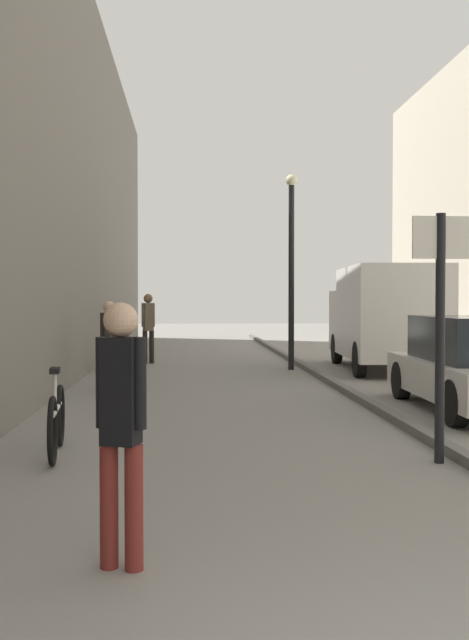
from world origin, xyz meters
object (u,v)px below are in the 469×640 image
object	(u,v)px
pedestrian_main_foreground	(121,416)
street_sign_post	(440,315)
lamp_post	(291,258)
cafe_chair_near_window	(120,349)
pedestrian_mid_block	(148,323)
bicycle_leaning	(57,421)
delivery_van	(385,315)
pedestrian_far_crossing	(109,339)

from	to	relation	value
pedestrian_main_foreground	street_sign_post	xyz separation A→B (m)	(3.03, 2.86, 0.57)
lamp_post	cafe_chair_near_window	xyz separation A→B (m)	(-4.11, -0.47, -2.18)
pedestrian_mid_block	bicycle_leaning	size ratio (longest dim) A/B	1.06
street_sign_post	cafe_chair_near_window	size ratio (longest dim) A/B	2.77
delivery_van	pedestrian_far_crossing	bearing A→B (deg)	-145.63
pedestrian_mid_block	cafe_chair_near_window	size ratio (longest dim) A/B	1.99
pedestrian_mid_block	street_sign_post	world-z (taller)	street_sign_post
pedestrian_main_foreground	cafe_chair_near_window	distance (m)	12.85
bicycle_leaning	lamp_post	bearing A→B (deg)	62.44
street_sign_post	cafe_chair_near_window	bearing A→B (deg)	-68.08
pedestrian_main_foreground	lamp_post	world-z (taller)	lamp_post
pedestrian_mid_block	street_sign_post	size ratio (longest dim) A/B	0.72
cafe_chair_near_window	street_sign_post	bearing A→B (deg)	-72.26
pedestrian_far_crossing	cafe_chair_near_window	size ratio (longest dim) A/B	1.80
street_sign_post	cafe_chair_near_window	xyz separation A→B (m)	(-4.22, 9.93, -1.00)
pedestrian_main_foreground	lamp_post	xyz separation A→B (m)	(2.93, 13.26, 1.75)
pedestrian_far_crossing	delivery_van	size ratio (longest dim) A/B	0.31
lamp_post	bicycle_leaning	size ratio (longest dim) A/B	2.69
pedestrian_far_crossing	cafe_chair_near_window	xyz separation A→B (m)	(-0.12, 3.46, -0.43)
lamp_post	cafe_chair_near_window	world-z (taller)	lamp_post
pedestrian_mid_block	delivery_van	distance (m)	6.28
pedestrian_main_foreground	delivery_van	bearing A→B (deg)	85.91
pedestrian_main_foreground	bicycle_leaning	world-z (taller)	pedestrian_main_foreground
delivery_van	cafe_chair_near_window	world-z (taller)	delivery_van
pedestrian_main_foreground	street_sign_post	world-z (taller)	street_sign_post
pedestrian_far_crossing	cafe_chair_near_window	distance (m)	3.49
pedestrian_main_foreground	lamp_post	distance (m)	13.69
pedestrian_main_foreground	cafe_chair_near_window	xyz separation A→B (m)	(-1.19, 12.79, -0.43)
bicycle_leaning	pedestrian_far_crossing	bearing A→B (deg)	84.93
pedestrian_main_foreground	pedestrian_mid_block	size ratio (longest dim) A/B	0.90
pedestrian_far_crossing	cafe_chair_near_window	bearing A→B (deg)	72.29
pedestrian_mid_block	lamp_post	distance (m)	4.43
pedestrian_mid_block	cafe_chair_near_window	bearing A→B (deg)	-124.59
street_sign_post	lamp_post	bearing A→B (deg)	-90.53
delivery_van	street_sign_post	bearing A→B (deg)	-98.40
pedestrian_main_foreground	pedestrian_far_crossing	world-z (taller)	pedestrian_far_crossing
pedestrian_far_crossing	bicycle_leaning	distance (m)	5.87
pedestrian_far_crossing	pedestrian_main_foreground	bearing A→B (deg)	-103.09
pedestrian_far_crossing	street_sign_post	world-z (taller)	street_sign_post
pedestrian_main_foreground	street_sign_post	distance (m)	4.21
cafe_chair_near_window	pedestrian_main_foreground	bearing A→B (deg)	-89.99
pedestrian_main_foreground	street_sign_post	size ratio (longest dim) A/B	0.65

